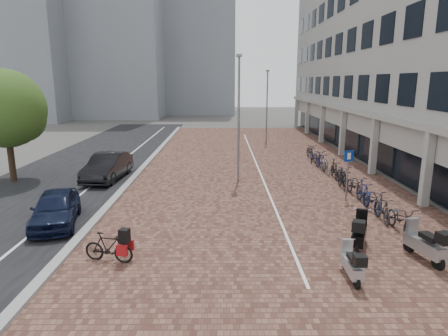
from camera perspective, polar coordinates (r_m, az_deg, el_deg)
ground at (r=13.45m, az=0.16°, el=-11.11°), size 140.00×140.00×0.00m
plaza_brick at (r=24.99m, az=4.51°, el=0.16°), size 14.50×42.00×0.04m
street_asphalt at (r=26.44m, az=-19.99°, el=0.10°), size 8.00×50.00×0.03m
curb at (r=25.38m, az=-11.68°, el=0.26°), size 0.35×42.00×0.14m
lane_line at (r=25.83m, az=-15.81°, el=0.15°), size 0.12×44.00×0.00m
parking_line at (r=25.00m, az=4.97°, el=0.21°), size 0.10×30.00×0.00m
office_building at (r=31.32m, az=25.54°, el=17.06°), size 8.40×40.00×15.00m
bg_towers at (r=63.44m, az=-14.18°, el=20.10°), size 33.00×23.00×32.00m
car_navy at (r=16.27m, az=-23.57°, el=-5.43°), size 2.45×4.14×1.32m
car_dark at (r=22.60m, az=-16.76°, el=0.20°), size 1.93×4.60×1.48m
hero_bike at (r=12.53m, az=-16.65°, el=-11.05°), size 1.64×0.77×1.12m
scooter_front at (r=13.52m, az=27.47°, el=-9.72°), size 0.93×1.83×1.20m
scooter_mid at (r=13.63m, az=19.32°, el=-8.79°), size 1.21×1.83×1.21m
scooter_back at (r=11.60m, az=18.31°, el=-13.10°), size 0.49×1.48×1.01m
parking_sign at (r=18.43m, az=17.79°, el=0.05°), size 0.48×0.21×2.37m
lamp_near at (r=20.67m, az=2.16°, el=6.93°), size 0.12×0.12×6.69m
lamp_far at (r=34.50m, az=6.33°, el=8.84°), size 0.12×0.12×6.27m
street_tree at (r=23.90m, az=-29.17°, el=7.38°), size 4.18×4.18×6.08m
bike_row at (r=21.73m, az=16.62°, el=-0.88°), size 1.21×15.79×1.05m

